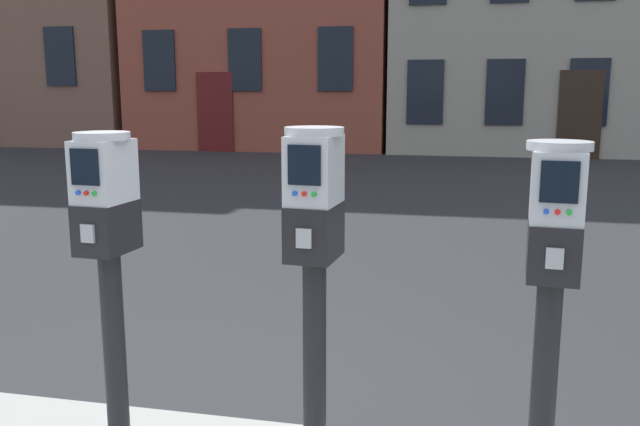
% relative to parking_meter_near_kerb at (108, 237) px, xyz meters
% --- Properties ---
extents(parking_meter_near_kerb, '(0.23, 0.26, 1.34)m').
position_rel_parking_meter_near_kerb_xyz_m(parking_meter_near_kerb, '(0.00, 0.00, 0.00)').
color(parking_meter_near_kerb, black).
rests_on(parking_meter_near_kerb, sidewalk_slab).
extents(parking_meter_twin_adjacent, '(0.23, 0.26, 1.37)m').
position_rel_parking_meter_near_kerb_xyz_m(parking_meter_twin_adjacent, '(0.84, 0.00, 0.02)').
color(parking_meter_twin_adjacent, black).
rests_on(parking_meter_twin_adjacent, sidewalk_slab).
extents(parking_meter_end_of_row, '(0.23, 0.26, 1.33)m').
position_rel_parking_meter_near_kerb_xyz_m(parking_meter_end_of_row, '(1.69, -0.00, -0.01)').
color(parking_meter_end_of_row, black).
rests_on(parking_meter_end_of_row, sidewalk_slab).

